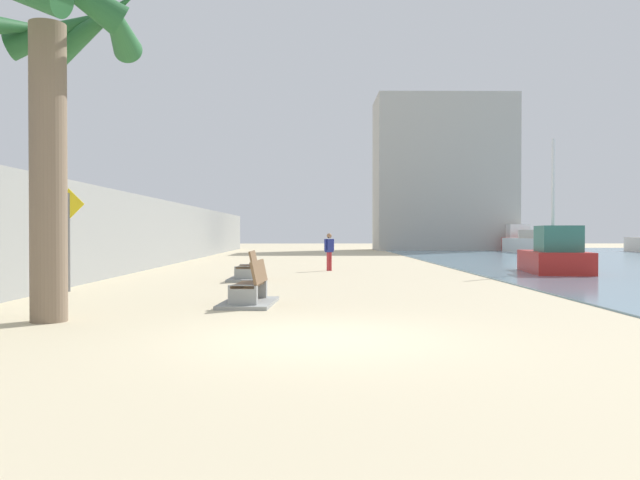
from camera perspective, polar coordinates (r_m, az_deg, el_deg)
The scene contains 11 objects.
ground_plane at distance 27.39m, azimuth -0.46°, elevation -2.62°, with size 120.00×120.00×0.00m, color #C6B793.
seawall at distance 28.34m, azimuth -15.80°, elevation 0.62°, with size 0.80×64.00×3.12m, color gray.
palm_tree at distance 12.56m, azimuth -23.68°, elevation 15.09°, with size 3.58×3.53×6.55m.
bench_near at distance 13.84m, azimuth -6.43°, elevation -4.94°, with size 1.23×2.17×0.98m.
bench_far at distance 20.92m, azimuth -6.68°, elevation -3.02°, with size 1.11×2.10×0.98m.
person_walking at distance 25.71m, azimuth 0.85°, elevation -0.85°, with size 0.41×0.39×1.56m.
boat_nearest at distance 25.53m, azimuth 20.71°, elevation -1.32°, with size 2.58×4.40×5.20m.
boat_outer at distance 55.68m, azimuth 17.23°, elevation -0.07°, with size 2.50×5.53×2.21m.
boat_far_right at distance 48.98m, azimuth 18.53°, elevation -0.34°, with size 1.85×6.81×1.73m.
pedestrian_sign at distance 18.05m, azimuth -22.00°, elevation 1.08°, with size 0.85×0.08×2.78m.
harbor_building at distance 56.76m, azimuth 11.19°, elevation 5.91°, with size 12.00×6.00×13.48m, color #ADAAA3.
Camera 1 is at (-0.04, -9.35, 1.60)m, focal length 34.97 mm.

